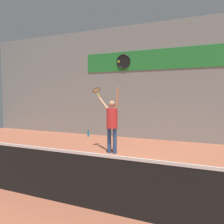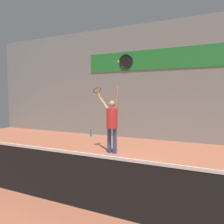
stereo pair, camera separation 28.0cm
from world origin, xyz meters
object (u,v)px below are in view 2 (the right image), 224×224
object	(u,v)px
tennis_racket	(97,91)
water_bottle	(91,133)
tennis_ball	(118,62)
tennis_player	(112,121)
scoreboard_clock	(126,61)

from	to	relation	value
tennis_racket	water_bottle	bearing A→B (deg)	126.90
tennis_ball	water_bottle	bearing A→B (deg)	135.75
tennis_racket	water_bottle	distance (m)	2.97
tennis_player	tennis_ball	distance (m)	1.90
tennis_racket	water_bottle	xyz separation A→B (m)	(-1.36, 1.81, -1.93)
tennis_ball	water_bottle	world-z (taller)	tennis_ball
scoreboard_clock	tennis_player	distance (m)	3.71
scoreboard_clock	tennis_player	world-z (taller)	scoreboard_clock
tennis_player	water_bottle	xyz separation A→B (m)	(-2.16, 2.28, -0.94)
tennis_racket	tennis_ball	size ratio (longest dim) A/B	5.63
tennis_player	water_bottle	size ratio (longest dim) A/B	6.83
scoreboard_clock	tennis_racket	bearing A→B (deg)	-94.49
tennis_racket	tennis_ball	bearing A→B (deg)	-27.34
tennis_ball	tennis_racket	bearing A→B (deg)	152.66
scoreboard_clock	tennis_ball	distance (m)	3.04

